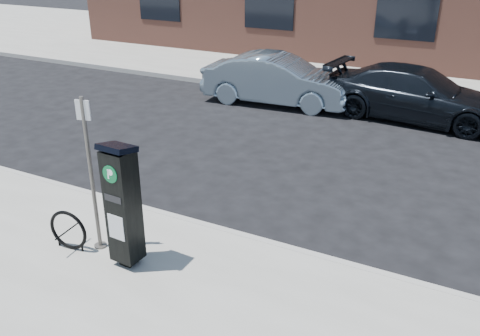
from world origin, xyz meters
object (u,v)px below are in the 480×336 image
Objects in this scene: parking_kiosk at (123,204)px; car_dark at (416,94)px; car_silver at (278,80)px; sign_pole at (92,177)px; bike_rack at (68,230)px.

parking_kiosk reaches higher than car_dark.
car_silver is at bearing 100.60° from car_dark.
sign_pole is at bearing 166.47° from car_dark.
parking_kiosk is 1.18m from bike_rack.
car_dark is at bearing 57.11° from sign_pole.
parking_kiosk is at bearing -0.51° from bike_rack.
parking_kiosk is 0.39× the size of car_dark.
parking_kiosk is at bearing -27.11° from sign_pole.
sign_pole is 0.93m from bike_rack.
bike_rack is (-0.35, -0.25, -0.83)m from sign_pole.
sign_pole is at bearing -178.99° from car_silver.
car_dark is (3.75, 0.36, -0.02)m from car_silver.
car_dark is (2.93, 8.69, -0.61)m from sign_pole.
bike_rack is (-0.99, -0.10, -0.63)m from parking_kiosk.
car_dark reaches higher than bike_rack.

